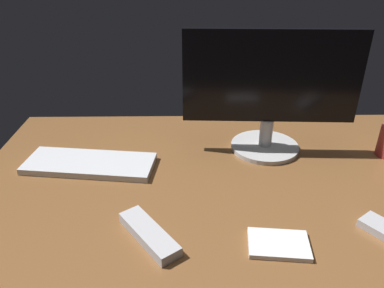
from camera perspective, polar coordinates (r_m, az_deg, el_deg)
name	(u,v)px	position (r cm, az deg, el deg)	size (l,w,h in cm)	color
desk	(218,177)	(110.29, 3.95, -5.06)	(140.00, 84.00, 2.00)	brown
monitor	(270,92)	(117.15, 11.82, 7.74)	(53.28, 21.92, 38.44)	silver
keyboard	(90,164)	(116.79, -15.30, -2.91)	(38.30, 14.20, 1.94)	silver
tv_remote	(149,234)	(87.78, -6.57, -13.46)	(18.62, 5.34, 2.54)	#B7B7BC
notepad	(279,244)	(87.92, 13.05, -14.65)	(13.34, 9.02, 1.18)	white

